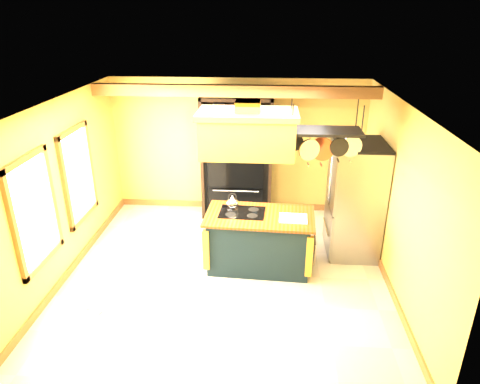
# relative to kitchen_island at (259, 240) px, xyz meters

# --- Properties ---
(floor) EXTENTS (5.00, 5.00, 0.00)m
(floor) POSITION_rel_kitchen_island_xyz_m (-0.51, -0.30, -0.47)
(floor) COLOR beige
(floor) RESTS_ON ground
(ceiling) EXTENTS (5.00, 5.00, 0.00)m
(ceiling) POSITION_rel_kitchen_island_xyz_m (-0.51, -0.30, 2.23)
(ceiling) COLOR white
(ceiling) RESTS_ON wall_back
(wall_back) EXTENTS (5.00, 0.02, 2.70)m
(wall_back) POSITION_rel_kitchen_island_xyz_m (-0.51, 2.20, 0.88)
(wall_back) COLOR gold
(wall_back) RESTS_ON floor
(wall_front) EXTENTS (5.00, 0.02, 2.70)m
(wall_front) POSITION_rel_kitchen_island_xyz_m (-0.51, -2.80, 0.88)
(wall_front) COLOR gold
(wall_front) RESTS_ON floor
(wall_left) EXTENTS (0.02, 5.00, 2.70)m
(wall_left) POSITION_rel_kitchen_island_xyz_m (-3.01, -0.30, 0.88)
(wall_left) COLOR gold
(wall_left) RESTS_ON floor
(wall_right) EXTENTS (0.02, 5.00, 2.70)m
(wall_right) POSITION_rel_kitchen_island_xyz_m (1.99, -0.30, 0.88)
(wall_right) COLOR gold
(wall_right) RESTS_ON floor
(ceiling_beam) EXTENTS (5.00, 0.15, 0.20)m
(ceiling_beam) POSITION_rel_kitchen_island_xyz_m (-0.51, 1.40, 2.12)
(ceiling_beam) COLOR #995C2F
(ceiling_beam) RESTS_ON ceiling
(window_near) EXTENTS (0.06, 1.06, 1.56)m
(window_near) POSITION_rel_kitchen_island_xyz_m (-2.97, -1.10, 0.93)
(window_near) COLOR #995C2F
(window_near) RESTS_ON wall_left
(window_far) EXTENTS (0.06, 1.06, 1.56)m
(window_far) POSITION_rel_kitchen_island_xyz_m (-2.97, 0.30, 0.93)
(window_far) COLOR #995C2F
(window_far) RESTS_ON wall_left
(kitchen_island) EXTENTS (1.75, 1.03, 1.11)m
(kitchen_island) POSITION_rel_kitchen_island_xyz_m (0.00, 0.00, 0.00)
(kitchen_island) COLOR black
(kitchen_island) RESTS_ON floor
(range_hood) EXTENTS (1.44, 0.81, 0.80)m
(range_hood) POSITION_rel_kitchen_island_xyz_m (-0.20, -0.00, 1.78)
(range_hood) COLOR #B67F2D
(range_hood) RESTS_ON ceiling
(pot_rack) EXTENTS (1.14, 0.53, 0.90)m
(pot_rack) POSITION_rel_kitchen_island_xyz_m (0.91, 0.01, 1.71)
(pot_rack) COLOR black
(pot_rack) RESTS_ON ceiling
(refrigerator) EXTENTS (0.82, 0.97, 1.91)m
(refrigerator) POSITION_rel_kitchen_island_xyz_m (1.56, 0.59, 0.46)
(refrigerator) COLOR gray
(refrigerator) RESTS_ON floor
(hutch) EXTENTS (1.36, 0.62, 2.41)m
(hutch) POSITION_rel_kitchen_island_xyz_m (-0.50, 1.94, 0.45)
(hutch) COLOR black
(hutch) RESTS_ON floor
(floor_register) EXTENTS (0.30, 0.23, 0.01)m
(floor_register) POSITION_rel_kitchen_island_xyz_m (-2.26, -1.30, -0.46)
(floor_register) COLOR black
(floor_register) RESTS_ON floor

